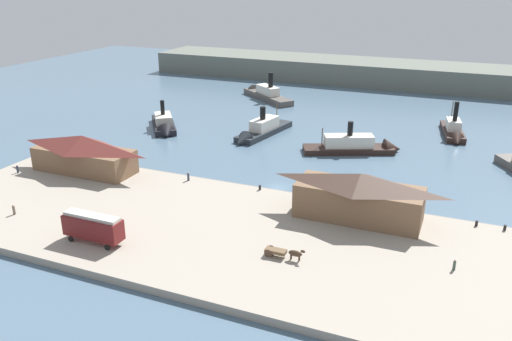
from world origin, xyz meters
The scene contains 20 objects.
ground_plane centered at (0.00, 0.00, 0.00)m, with size 320.00×320.00×0.00m, color slate.
quay_promenade centered at (0.00, -22.00, 0.60)m, with size 110.00×36.00×1.20m, color #9E9384.
seawall_edge centered at (0.00, -3.60, 0.50)m, with size 110.00×0.80×1.00m, color gray.
ferry_shed_west_terminal centered at (-38.14, -9.70, 5.04)m, with size 21.17×7.92×7.55m.
ferry_shed_customs_shed centered at (17.62, -9.72, 5.17)m, with size 20.63×8.12×7.84m.
street_tram centered at (-16.93, -33.13, 3.82)m, with size 9.48×2.83×4.51m.
horse_cart centered at (10.71, -26.53, 2.13)m, with size 5.88×1.42×1.87m.
pedestrian_at_waters_edge centered at (-16.32, -6.06, 2.01)m, with size 0.44×0.44×1.77m.
pedestrian_by_tram centered at (-35.51, -30.65, 2.01)m, with size 0.44×0.44×1.77m.
pedestrian_near_east_shed centered at (33.23, -20.49, 1.92)m, with size 0.39×0.39×1.58m.
pedestrian_walking_west centered at (-50.11, -15.81, 1.97)m, with size 0.42×0.42×1.70m.
mooring_post_center_east centered at (39.86, -5.07, 1.65)m, with size 0.44×0.44×0.90m, color black.
mooring_post_east centered at (35.73, -5.16, 1.65)m, with size 0.44×0.44×0.90m, color black.
mooring_post_center_west centered at (-1.75, -4.97, 1.65)m, with size 0.44×0.44×0.90m, color black.
ferry_mid_harbor centered at (9.79, 27.40, 1.40)m, with size 22.67×13.92×9.10m.
ferry_departing_north centered at (-31.56, 70.45, 1.56)m, with size 23.56×19.85×10.49m.
ferry_moored_east centered at (-16.23, 29.72, 1.43)m, with size 8.54×22.88×9.11m.
ferry_approaching_east centered at (29.15, 48.62, 1.37)m, with size 7.45×18.92×10.20m.
ferry_moored_west centered at (-41.64, 25.32, 1.31)m, with size 15.19×18.03×9.13m.
far_headland centered at (0.00, 110.00, 4.00)m, with size 180.00×24.00×8.00m, color #60665B.
Camera 1 is at (32.36, -87.63, 39.04)m, focal length 36.64 mm.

